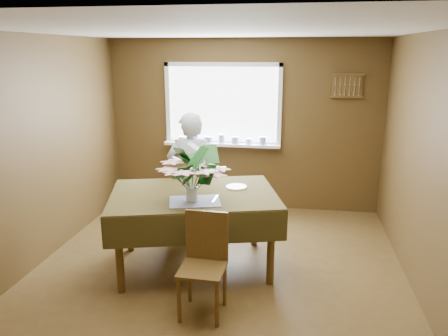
% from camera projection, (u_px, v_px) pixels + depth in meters
% --- Properties ---
extents(floor, '(4.50, 4.50, 0.00)m').
position_uv_depth(floor, '(215.00, 277.00, 4.63)').
color(floor, '#523C1C').
rests_on(floor, ground).
extents(ceiling, '(4.50, 4.50, 0.00)m').
position_uv_depth(ceiling, '(214.00, 30.00, 3.98)').
color(ceiling, white).
rests_on(ceiling, wall_back).
extents(wall_back, '(4.00, 0.00, 4.00)m').
position_uv_depth(wall_back, '(243.00, 125.00, 6.45)').
color(wall_back, brown).
rests_on(wall_back, floor).
extents(wall_front, '(4.00, 0.00, 4.00)m').
position_uv_depth(wall_front, '(130.00, 274.00, 2.16)').
color(wall_front, brown).
rests_on(wall_front, floor).
extents(wall_left, '(0.00, 4.50, 4.50)m').
position_uv_depth(wall_left, '(30.00, 155.00, 4.62)').
color(wall_left, brown).
rests_on(wall_left, floor).
extents(wall_right, '(0.00, 4.50, 4.50)m').
position_uv_depth(wall_right, '(430.00, 172.00, 3.98)').
color(wall_right, brown).
rests_on(wall_right, floor).
extents(window_assembly, '(1.72, 0.20, 1.22)m').
position_uv_depth(window_assembly, '(223.00, 119.00, 6.42)').
color(window_assembly, white).
rests_on(window_assembly, wall_back).
extents(spoon_rack, '(0.44, 0.05, 0.33)m').
position_uv_depth(spoon_rack, '(347.00, 86.00, 6.02)').
color(spoon_rack, brown).
rests_on(spoon_rack, wall_back).
extents(dining_table, '(2.02, 1.63, 0.86)m').
position_uv_depth(dining_table, '(194.00, 202.00, 4.67)').
color(dining_table, brown).
rests_on(dining_table, floor).
extents(chair_far, '(0.46, 0.46, 1.01)m').
position_uv_depth(chair_far, '(187.00, 195.00, 5.55)').
color(chair_far, brown).
rests_on(chair_far, floor).
extents(chair_near, '(0.41, 0.41, 0.93)m').
position_uv_depth(chair_near, '(204.00, 259.00, 3.93)').
color(chair_near, brown).
rests_on(chair_near, floor).
extents(seated_woman, '(0.65, 0.49, 1.61)m').
position_uv_depth(seated_woman, '(191.00, 176.00, 5.43)').
color(seated_woman, white).
rests_on(seated_woman, floor).
extents(flower_bouquet, '(0.60, 0.60, 0.51)m').
position_uv_depth(flower_bouquet, '(191.00, 170.00, 4.30)').
color(flower_bouquet, white).
rests_on(flower_bouquet, dining_table).
extents(side_plate, '(0.27, 0.27, 0.01)m').
position_uv_depth(side_plate, '(236.00, 187.00, 4.84)').
color(side_plate, white).
rests_on(side_plate, dining_table).
extents(table_knife, '(0.03, 0.21, 0.00)m').
position_uv_depth(table_knife, '(215.00, 199.00, 4.44)').
color(table_knife, silver).
rests_on(table_knife, dining_table).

